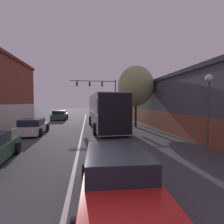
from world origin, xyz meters
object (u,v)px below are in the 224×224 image
Objects in this scene: bus at (105,110)px; traffic_signal_gantry at (101,89)px; hatchback_foreground at (118,180)px; street_tree_near at (136,86)px; parked_car_left_far at (33,127)px; street_lamp at (208,104)px; parked_car_left_mid at (60,115)px.

bus is 1.36× the size of traffic_signal_gantry.
traffic_signal_gantry is at bearing -0.72° from hatchback_foreground.
hatchback_foreground is 0.55× the size of traffic_signal_gantry.
hatchback_foreground is at bearing 173.39° from bus.
hatchback_foreground is at bearing -93.09° from traffic_signal_gantry.
traffic_signal_gantry is 12.76m from street_tree_near.
parked_car_left_far is at bearing -162.74° from street_tree_near.
hatchback_foreground is 0.67× the size of street_tree_near.
street_lamp reaches higher than parked_car_left_far.
parked_car_left_far is (-5.37, 10.91, -0.03)m from hatchback_foreground.
bus reaches higher than hatchback_foreground.
street_tree_near is at bearing 93.35° from street_lamp.
parked_car_left_mid is 0.53× the size of traffic_signal_gantry.
bus is 1.66× the size of street_tree_near.
bus is 6.84m from parked_car_left_far.
bus is 11.69m from parked_car_left_mid.
parked_car_left_far is at bearing -113.77° from traffic_signal_gantry.
bus is at bearing -92.19° from traffic_signal_gantry.
traffic_signal_gantry is (1.42, 26.33, 4.31)m from hatchback_foreground.
street_lamp is (3.49, -23.04, -2.39)m from traffic_signal_gantry.
parked_car_left_far is at bearing 179.18° from parked_car_left_mid.
hatchback_foreground is at bearing -107.15° from street_tree_near.
hatchback_foreground is 15.04m from street_tree_near.
street_tree_near is (-0.62, 10.62, 1.83)m from street_lamp.
traffic_signal_gantry reaches higher than hatchback_foreground.
bus is 13.45m from traffic_signal_gantry.
parked_car_left_far is 0.67× the size of street_tree_near.
traffic_signal_gantry is (6.79, 15.43, 4.34)m from parked_car_left_far.
parked_car_left_far is (-0.24, -12.26, -0.06)m from parked_car_left_mid.
street_tree_near is (4.29, 13.91, 3.75)m from hatchback_foreground.
bus is at bearing -168.75° from street_tree_near.
bus is 10.74m from street_lamp.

